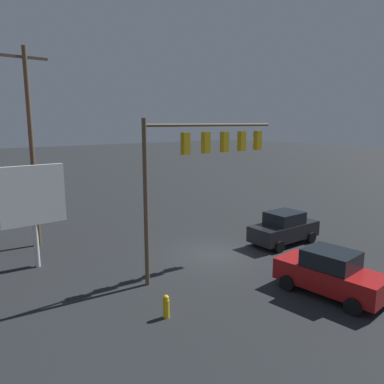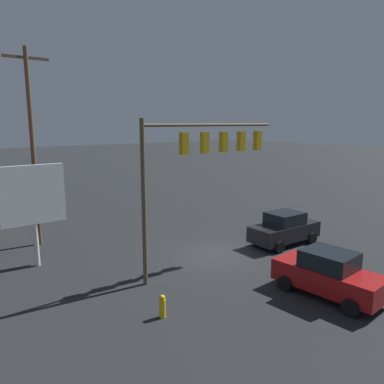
{
  "view_description": "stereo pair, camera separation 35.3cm",
  "coord_description": "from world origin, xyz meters",
  "px_view_note": "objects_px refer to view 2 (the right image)",
  "views": [
    {
      "loc": [
        13.21,
        14.43,
        7.09
      ],
      "look_at": [
        0.0,
        -2.0,
        3.16
      ],
      "focal_mm": 35.0,
      "sensor_mm": 36.0,
      "label": 1
    },
    {
      "loc": [
        12.94,
        14.65,
        7.09
      ],
      "look_at": [
        0.0,
        -2.0,
        3.16
      ],
      "focal_mm": 35.0,
      "sensor_mm": 36.0,
      "label": 2
    }
  ],
  "objects_px": {
    "utility_pole": "(33,145)",
    "fire_hydrant": "(162,306)",
    "sedan_far": "(328,274)",
    "price_sign": "(33,197)",
    "sedan_waiting": "(284,228)",
    "traffic_signal_assembly": "(203,154)"
  },
  "relations": [
    {
      "from": "utility_pole",
      "to": "price_sign",
      "type": "relative_size",
      "value": 2.19
    },
    {
      "from": "price_sign",
      "to": "fire_hydrant",
      "type": "bearing_deg",
      "value": 104.89
    },
    {
      "from": "fire_hydrant",
      "to": "price_sign",
      "type": "bearing_deg",
      "value": -75.11
    },
    {
      "from": "traffic_signal_assembly",
      "to": "fire_hydrant",
      "type": "xyz_separation_m",
      "value": [
        4.28,
        2.9,
        -5.17
      ]
    },
    {
      "from": "traffic_signal_assembly",
      "to": "sedan_far",
      "type": "height_order",
      "value": "traffic_signal_assembly"
    },
    {
      "from": "utility_pole",
      "to": "sedan_far",
      "type": "relative_size",
      "value": 2.47
    },
    {
      "from": "traffic_signal_assembly",
      "to": "fire_hydrant",
      "type": "relative_size",
      "value": 8.94
    },
    {
      "from": "traffic_signal_assembly",
      "to": "sedan_far",
      "type": "distance_m",
      "value": 7.6
    },
    {
      "from": "traffic_signal_assembly",
      "to": "utility_pole",
      "type": "bearing_deg",
      "value": -58.11
    },
    {
      "from": "sedan_far",
      "to": "fire_hydrant",
      "type": "xyz_separation_m",
      "value": [
        6.36,
        -2.73,
        -0.51
      ]
    },
    {
      "from": "sedan_far",
      "to": "price_sign",
      "type": "bearing_deg",
      "value": -145.71
    },
    {
      "from": "utility_pole",
      "to": "fire_hydrant",
      "type": "bearing_deg",
      "value": 95.3
    },
    {
      "from": "sedan_far",
      "to": "sedan_waiting",
      "type": "height_order",
      "value": "same"
    },
    {
      "from": "traffic_signal_assembly",
      "to": "utility_pole",
      "type": "height_order",
      "value": "utility_pole"
    },
    {
      "from": "sedan_far",
      "to": "sedan_waiting",
      "type": "relative_size",
      "value": 1.01
    },
    {
      "from": "sedan_waiting",
      "to": "fire_hydrant",
      "type": "height_order",
      "value": "sedan_waiting"
    },
    {
      "from": "price_sign",
      "to": "fire_hydrant",
      "type": "xyz_separation_m",
      "value": [
        -2.15,
        8.1,
        -3.07
      ]
    },
    {
      "from": "utility_pole",
      "to": "fire_hydrant",
      "type": "relative_size",
      "value": 12.66
    },
    {
      "from": "utility_pole",
      "to": "sedan_far",
      "type": "bearing_deg",
      "value": 117.57
    },
    {
      "from": "utility_pole",
      "to": "sedan_far",
      "type": "xyz_separation_m",
      "value": [
        -7.43,
        14.23,
        -4.91
      ]
    },
    {
      "from": "utility_pole",
      "to": "sedan_far",
      "type": "distance_m",
      "value": 16.79
    },
    {
      "from": "price_sign",
      "to": "sedan_far",
      "type": "relative_size",
      "value": 1.13
    }
  ]
}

